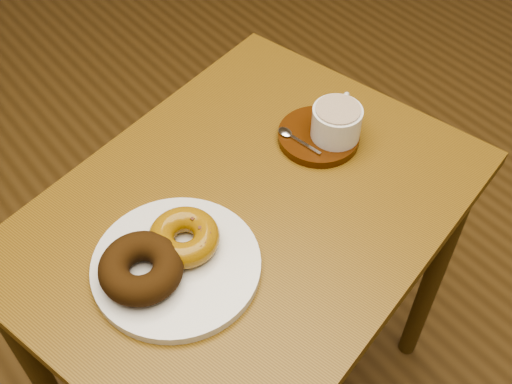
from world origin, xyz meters
TOP-DOWN VIEW (x-y plane):
  - cafe_table at (0.09, 0.24)m, footprint 0.83×0.69m
  - donut_plate at (-0.05, 0.22)m, footprint 0.31×0.31m
  - donut_cinnamon at (-0.10, 0.22)m, footprint 0.14×0.14m
  - donut_caramel at (-0.03, 0.23)m, footprint 0.14×0.14m
  - saucer at (0.28, 0.28)m, footprint 0.18×0.18m
  - coffee_cup at (0.30, 0.26)m, footprint 0.10×0.08m
  - teaspoon at (0.24, 0.31)m, footprint 0.02×0.09m

SIDE VIEW (x-z plane):
  - cafe_table at x=0.09m, z-range 0.23..0.91m
  - donut_plate at x=-0.05m, z-range 0.68..0.69m
  - saucer at x=0.28m, z-range 0.68..0.69m
  - teaspoon at x=0.24m, z-range 0.69..0.70m
  - donut_caramel at x=-0.03m, z-range 0.69..0.73m
  - donut_cinnamon at x=-0.10m, z-range 0.69..0.74m
  - coffee_cup at x=0.30m, z-range 0.69..0.75m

